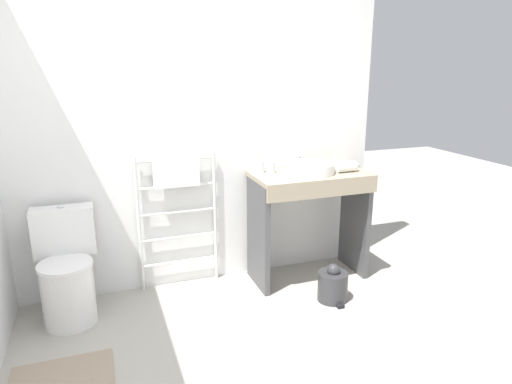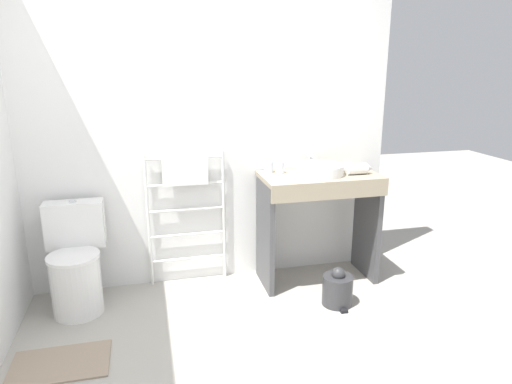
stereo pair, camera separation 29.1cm
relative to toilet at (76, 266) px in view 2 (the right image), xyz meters
The scene contains 11 objects.
wall_back 1.43m from the toilet, 18.97° to the left, with size 2.98×0.12×2.61m, color white.
toilet is the anchor object (origin of this frame).
towel_radiator 0.95m from the toilet, 16.08° to the left, with size 0.62×0.06×1.07m.
vanity_counter 1.85m from the toilet, ahead, with size 0.91×0.50×0.89m.
sink_basin 1.92m from the toilet, ahead, with size 0.37×0.37×0.08m.
faucet 1.95m from the toilet, ahead, with size 0.02×0.10×0.12m.
cup_near_wall 1.60m from the toilet, ahead, with size 0.07×0.07×0.09m.
cup_near_edge 1.66m from the toilet, ahead, with size 0.07×0.07×0.09m.
hair_dryer 2.21m from the toilet, ahead, with size 0.22×0.18×0.09m.
trash_bin 1.89m from the toilet, 12.24° to the right, with size 0.22×0.26×0.29m.
bath_mat 0.74m from the toilet, 93.18° to the right, with size 0.56×0.36×0.01m, color gray.
Camera 2 is at (-0.46, -1.94, 1.71)m, focal length 32.00 mm.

